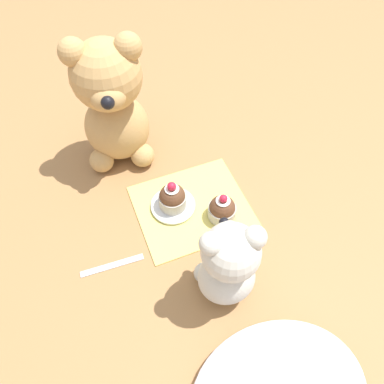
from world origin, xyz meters
The scene contains 8 objects.
ground_plane centered at (0.00, 0.00, 0.00)m, with size 4.00×4.00×0.00m, color #9E7042.
knitted_placemat centered at (0.00, 0.00, 0.00)m, with size 0.23×0.20×0.01m, color #E0D166.
teddy_bear_cream centered at (0.01, 0.19, 0.10)m, with size 0.12×0.11×0.20m.
teddy_bear_tan centered at (0.09, -0.21, 0.15)m, with size 0.16×0.17×0.30m.
cupcake_near_cream_bear centered at (-0.05, 0.04, 0.03)m, with size 0.06×0.06×0.07m.
saucer_plate centered at (0.04, -0.01, 0.01)m, with size 0.09×0.09×0.01m, color silver.
cupcake_near_tan_bear centered at (0.04, -0.01, 0.04)m, with size 0.06×0.06×0.07m.
teaspoon centered at (0.19, 0.07, 0.00)m, with size 0.12×0.01×0.01m, color silver.
Camera 1 is at (0.16, 0.41, 0.66)m, focal length 35.00 mm.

